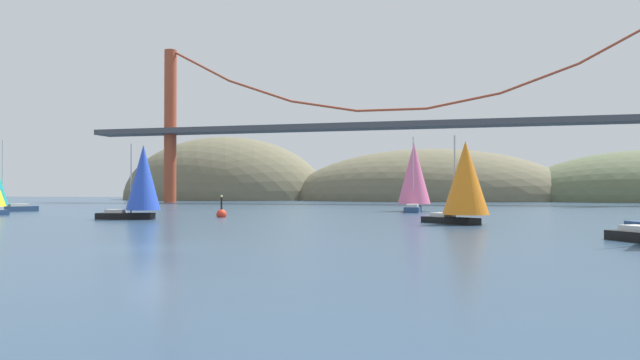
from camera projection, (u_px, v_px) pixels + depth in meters
ground_plane at (154, 248)px, 30.15m from camera, size 360.00×360.00×0.00m
headland_left at (224, 199)px, 174.53m from camera, size 62.05×44.00×37.16m
headland_center at (429, 200)px, 159.72m from camera, size 77.57×44.00×28.00m
suspension_bridge at (391, 123)px, 122.46m from camera, size 137.90×6.00×35.36m
sailboat_blue_spinnaker at (142, 180)px, 59.28m from camera, size 6.72×4.00×7.64m
sailboat_pink_spinnaker at (414, 175)px, 81.05m from camera, size 4.64×8.75×10.17m
sailboat_orange_sail at (465, 180)px, 50.64m from camera, size 6.81×6.36×7.78m
channel_buoy at (221, 214)px, 63.60m from camera, size 1.10×1.10×2.64m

